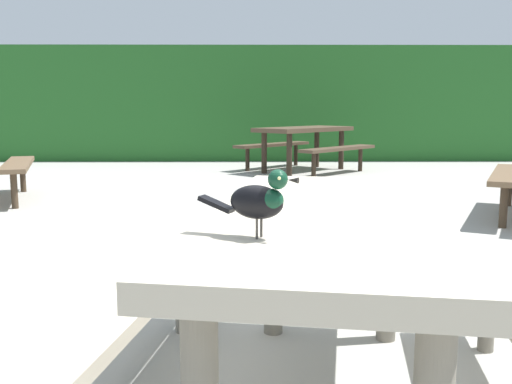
# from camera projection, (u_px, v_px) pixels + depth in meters

# --- Properties ---
(ground_plane) EXTENTS (60.00, 60.00, 0.00)m
(ground_plane) POSITION_uv_depth(u_px,v_px,m) (305.00, 375.00, 2.35)
(ground_plane) COLOR #A3A099
(hedge_wall) EXTENTS (28.00, 1.41, 2.26)m
(hedge_wall) POSITION_uv_depth(u_px,v_px,m) (261.00, 104.00, 12.01)
(hedge_wall) COLOR #235B23
(hedge_wall) RESTS_ON ground
(picnic_table_foreground) EXTENTS (1.94, 1.96, 0.74)m
(picnic_table_foreground) POSITION_uv_depth(u_px,v_px,m) (325.00, 261.00, 1.99)
(picnic_table_foreground) COLOR #B2A893
(picnic_table_foreground) RESTS_ON ground
(bird_grackle) EXTENTS (0.27, 0.15, 0.18)m
(bird_grackle) POSITION_uv_depth(u_px,v_px,m) (260.00, 200.00, 1.50)
(bird_grackle) COLOR black
(bird_grackle) RESTS_ON picnic_table_foreground
(picnic_table_mid_left) EXTENTS (2.40, 2.40, 0.74)m
(picnic_table_mid_left) POSITION_uv_depth(u_px,v_px,m) (304.00, 138.00, 9.66)
(picnic_table_mid_left) COLOR #473828
(picnic_table_mid_left) RESTS_ON ground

